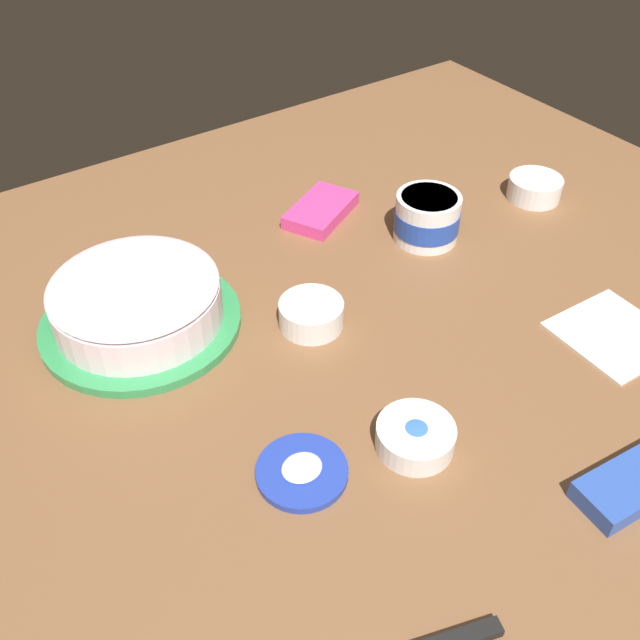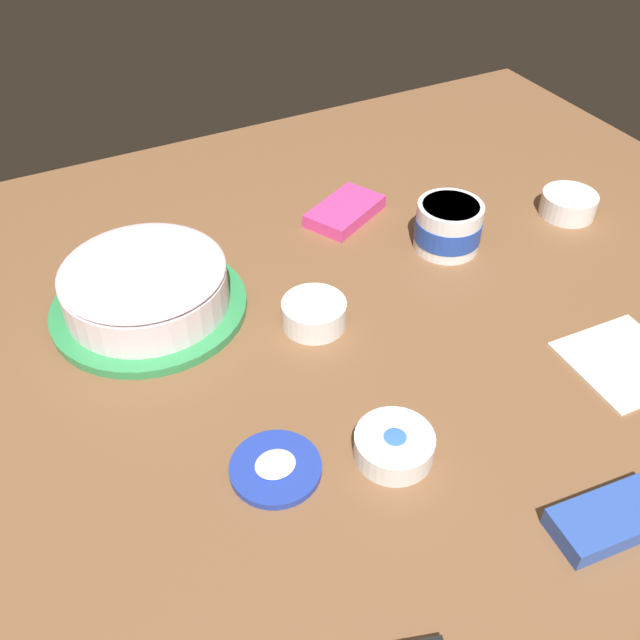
% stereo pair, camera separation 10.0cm
% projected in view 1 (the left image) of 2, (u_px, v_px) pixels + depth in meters
% --- Properties ---
extents(ground_plane, '(1.54, 1.54, 0.00)m').
position_uv_depth(ground_plane, '(419.00, 345.00, 1.02)').
color(ground_plane, brown).
extents(frosted_cake, '(0.29, 0.29, 0.09)m').
position_uv_depth(frosted_cake, '(137.00, 304.00, 1.02)').
color(frosted_cake, '#339351').
rests_on(frosted_cake, ground_plane).
extents(frosting_tub, '(0.11, 0.11, 0.08)m').
position_uv_depth(frosting_tub, '(427.00, 217.00, 1.19)').
color(frosting_tub, white).
rests_on(frosting_tub, ground_plane).
extents(frosting_tub_lid, '(0.11, 0.11, 0.02)m').
position_uv_depth(frosting_tub_lid, '(302.00, 471.00, 0.84)').
color(frosting_tub_lid, '#233DAD').
rests_on(frosting_tub_lid, ground_plane).
extents(sprinkle_bowl_pink, '(0.10, 0.10, 0.04)m').
position_uv_depth(sprinkle_bowl_pink, '(311.00, 313.00, 1.04)').
color(sprinkle_bowl_pink, white).
rests_on(sprinkle_bowl_pink, ground_plane).
extents(sprinkle_bowl_blue, '(0.10, 0.10, 0.03)m').
position_uv_depth(sprinkle_bowl_blue, '(415.00, 436.00, 0.87)').
color(sprinkle_bowl_blue, white).
rests_on(sprinkle_bowl_blue, ground_plane).
extents(sprinkle_bowl_orange, '(0.10, 0.10, 0.04)m').
position_uv_depth(sprinkle_bowl_orange, '(535.00, 187.00, 1.31)').
color(sprinkle_bowl_orange, white).
rests_on(sprinkle_bowl_orange, ground_plane).
extents(candy_box_lower, '(0.15, 0.08, 0.03)m').
position_uv_depth(candy_box_lower, '(633.00, 484.00, 0.82)').
color(candy_box_lower, '#2D51B2').
rests_on(candy_box_lower, ground_plane).
extents(candy_box_upper, '(0.16, 0.14, 0.02)m').
position_uv_depth(candy_box_upper, '(321.00, 210.00, 1.27)').
color(candy_box_upper, '#E53D8E').
rests_on(candy_box_upper, ground_plane).
extents(paper_napkin, '(0.16, 0.16, 0.01)m').
position_uv_depth(paper_napkin, '(614.00, 333.00, 1.03)').
color(paper_napkin, white).
rests_on(paper_napkin, ground_plane).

